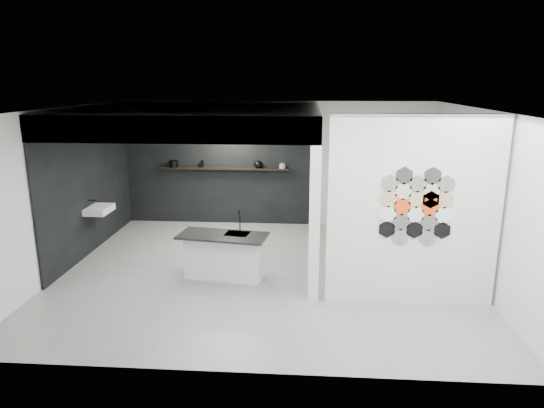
{
  "coord_description": "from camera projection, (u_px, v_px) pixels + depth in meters",
  "views": [
    {
      "loc": [
        0.69,
        -7.85,
        3.25
      ],
      "look_at": [
        0.1,
        0.3,
        1.15
      ],
      "focal_mm": 32.0,
      "sensor_mm": 36.0,
      "label": 1
    }
  ],
  "objects": [
    {
      "name": "hex_tile_cluster",
      "position": [
        417.0,
        207.0,
        6.86
      ],
      "size": [
        1.04,
        0.02,
        1.16
      ],
      "color": "black",
      "rests_on": "partition_panel"
    },
    {
      "name": "kitchen_island",
      "position": [
        225.0,
        255.0,
        8.13
      ],
      "size": [
        1.54,
        0.85,
        1.18
      ],
      "rotation": [
        0.0,
        0.0,
        -0.15
      ],
      "color": "silver",
      "rests_on": "floor"
    },
    {
      "name": "bulkhead",
      "position": [
        199.0,
        119.0,
        8.86
      ],
      "size": [
        4.4,
        4.0,
        0.4
      ],
      "primitive_type": "cube",
      "color": "silver",
      "rests_on": "corner_column"
    },
    {
      "name": "corner_column",
      "position": [
        314.0,
        225.0,
        7.12
      ],
      "size": [
        0.16,
        0.16,
        2.35
      ],
      "primitive_type": "cube",
      "color": "silver",
      "rests_on": "floor"
    },
    {
      "name": "fascia_beam",
      "position": [
        170.0,
        130.0,
        7.0
      ],
      "size": [
        4.4,
        0.16,
        0.4
      ],
      "primitive_type": "cube",
      "color": "silver",
      "rests_on": "corner_column"
    },
    {
      "name": "display_shelf",
      "position": [
        223.0,
        169.0,
        10.97
      ],
      "size": [
        3.0,
        0.15,
        0.04
      ],
      "primitive_type": "cube",
      "color": "black",
      "rests_on": "bay_clad_back"
    },
    {
      "name": "glass_vase",
      "position": [
        282.0,
        166.0,
        10.85
      ],
      "size": [
        0.11,
        0.11,
        0.12
      ],
      "primitive_type": "cylinder",
      "rotation": [
        0.0,
        0.0,
        0.28
      ],
      "color": "gray",
      "rests_on": "display_shelf"
    },
    {
      "name": "floor",
      "position": [
        265.0,
        272.0,
        8.44
      ],
      "size": [
        7.0,
        6.0,
        0.01
      ],
      "primitive_type": "cube",
      "color": "gray"
    },
    {
      "name": "kettle",
      "position": [
        258.0,
        164.0,
        10.88
      ],
      "size": [
        0.21,
        0.21,
        0.17
      ],
      "primitive_type": "ellipsoid",
      "rotation": [
        0.0,
        0.0,
        0.05
      ],
      "color": "black",
      "rests_on": "display_shelf"
    },
    {
      "name": "stockpot",
      "position": [
        174.0,
        164.0,
        11.02
      ],
      "size": [
        0.23,
        0.23,
        0.15
      ],
      "primitive_type": "cylinder",
      "rotation": [
        0.0,
        0.0,
        -0.27
      ],
      "color": "black",
      "rests_on": "display_shelf"
    },
    {
      "name": "utensil_cup",
      "position": [
        200.0,
        166.0,
        10.99
      ],
      "size": [
        0.09,
        0.09,
        0.09
      ],
      "primitive_type": "cylinder",
      "rotation": [
        0.0,
        0.0,
        -0.27
      ],
      "color": "black",
      "rests_on": "display_shelf"
    },
    {
      "name": "partition_panel",
      "position": [
        413.0,
        212.0,
        6.97
      ],
      "size": [
        2.45,
        0.15,
        2.8
      ],
      "primitive_type": "cube",
      "color": "silver",
      "rests_on": "floor"
    },
    {
      "name": "glass_bowl",
      "position": [
        282.0,
        166.0,
        10.85
      ],
      "size": [
        0.17,
        0.17,
        0.1
      ],
      "primitive_type": "cylinder",
      "rotation": [
        0.0,
        0.0,
        0.25
      ],
      "color": "gray",
      "rests_on": "display_shelf"
    },
    {
      "name": "bay_clad_left",
      "position": [
        90.0,
        190.0,
        9.35
      ],
      "size": [
        0.04,
        4.0,
        2.35
      ],
      "primitive_type": "cube",
      "color": "black",
      "rests_on": "floor"
    },
    {
      "name": "wall_basin",
      "position": [
        99.0,
        210.0,
        9.22
      ],
      "size": [
        0.4,
        0.6,
        0.12
      ],
      "primitive_type": "cube",
      "color": "silver",
      "rests_on": "bay_clad_left"
    },
    {
      "name": "bottle_dark",
      "position": [
        202.0,
        164.0,
        10.97
      ],
      "size": [
        0.08,
        0.08,
        0.17
      ],
      "primitive_type": "cylinder",
      "rotation": [
        0.0,
        0.0,
        -0.38
      ],
      "color": "black",
      "rests_on": "display_shelf"
    },
    {
      "name": "bay_clad_back",
      "position": [
        220.0,
        173.0,
        11.1
      ],
      "size": [
        4.4,
        0.04,
        2.35
      ],
      "primitive_type": "cube",
      "color": "black",
      "rests_on": "floor"
    }
  ]
}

